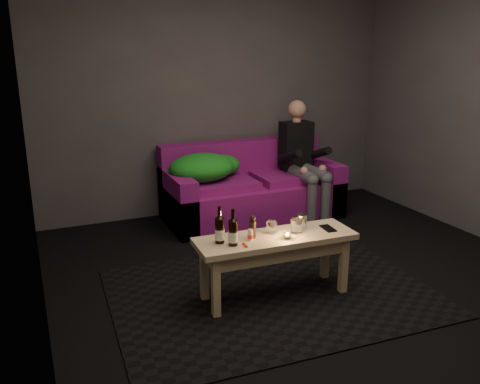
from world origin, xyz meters
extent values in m
plane|color=black|center=(0.00, 0.00, 0.00)|extent=(4.50, 4.50, 0.00)
plane|color=#474547|center=(0.00, 2.25, 1.30)|extent=(4.00, 0.00, 4.00)
plane|color=#474547|center=(-2.00, 0.00, 1.30)|extent=(0.00, 4.50, 4.50)
cube|color=black|center=(-0.41, 0.12, 0.01)|extent=(2.44, 1.82, 0.01)
cube|color=#78106A|center=(0.19, 1.77, 0.20)|extent=(1.86, 0.84, 0.39)
cube|color=#78106A|center=(0.19, 2.09, 0.60)|extent=(1.86, 0.20, 0.41)
cube|color=#78106A|center=(-0.64, 1.77, 0.29)|extent=(0.19, 0.84, 0.58)
cube|color=#78106A|center=(1.03, 1.77, 0.29)|extent=(0.19, 0.84, 0.58)
cube|color=#78106A|center=(-0.20, 1.72, 0.43)|extent=(0.70, 0.56, 0.09)
cube|color=#78106A|center=(0.59, 1.72, 0.43)|extent=(0.70, 0.56, 0.09)
ellipsoid|color=#1A8317|center=(-0.38, 1.77, 0.61)|extent=(0.67, 0.52, 0.28)
ellipsoid|color=#1A8317|center=(-0.12, 1.90, 0.59)|extent=(0.41, 0.34, 0.22)
ellipsoid|color=#1A8317|center=(-0.58, 1.88, 0.55)|extent=(0.30, 0.24, 0.15)
cube|color=black|center=(0.74, 1.82, 0.75)|extent=(0.34, 0.20, 0.51)
sphere|color=#D79786|center=(0.74, 1.82, 1.15)|extent=(0.20, 0.20, 0.20)
cylinder|color=#44464E|center=(0.65, 1.53, 0.49)|extent=(0.13, 0.47, 0.13)
cylinder|color=#44464E|center=(0.82, 1.53, 0.49)|extent=(0.13, 0.47, 0.13)
cylinder|color=#44464E|center=(0.65, 1.30, 0.24)|extent=(0.10, 0.10, 0.48)
cylinder|color=#44464E|center=(0.82, 1.30, 0.24)|extent=(0.10, 0.10, 0.48)
cube|color=black|center=(0.65, 1.25, 0.03)|extent=(0.08, 0.20, 0.06)
cube|color=black|center=(0.82, 1.25, 0.03)|extent=(0.08, 0.20, 0.06)
cube|color=#E7BE87|center=(-0.41, 0.07, 0.46)|extent=(1.20, 0.43, 0.04)
cube|color=#E7BE87|center=(-0.41, 0.07, 0.39)|extent=(1.04, 0.33, 0.11)
cube|color=#E7BE87|center=(-0.92, -0.05, 0.22)|extent=(0.06, 0.06, 0.44)
cube|color=#E7BE87|center=(-0.91, 0.22, 0.22)|extent=(0.06, 0.06, 0.44)
cube|color=#E7BE87|center=(0.09, -0.09, 0.22)|extent=(0.06, 0.06, 0.44)
cube|color=#E7BE87|center=(0.10, 0.18, 0.22)|extent=(0.06, 0.06, 0.44)
cylinder|color=black|center=(-0.83, 0.10, 0.58)|extent=(0.07, 0.07, 0.18)
cylinder|color=white|center=(-0.83, 0.10, 0.55)|extent=(0.07, 0.07, 0.08)
cone|color=black|center=(-0.83, 0.10, 0.68)|extent=(0.07, 0.07, 0.03)
cylinder|color=black|center=(-0.83, 0.10, 0.71)|extent=(0.02, 0.02, 0.09)
cylinder|color=black|center=(-0.76, 0.03, 0.57)|extent=(0.06, 0.06, 0.18)
cylinder|color=white|center=(-0.76, 0.03, 0.55)|extent=(0.07, 0.07, 0.07)
cone|color=black|center=(-0.76, 0.03, 0.68)|extent=(0.06, 0.06, 0.03)
cylinder|color=black|center=(-0.76, 0.03, 0.70)|extent=(0.02, 0.02, 0.08)
cylinder|color=silver|center=(-0.61, 0.06, 0.53)|extent=(0.04, 0.04, 0.08)
cylinder|color=black|center=(-0.58, 0.10, 0.55)|extent=(0.06, 0.06, 0.13)
cylinder|color=white|center=(-0.41, 0.13, 0.53)|extent=(0.08, 0.08, 0.09)
cylinder|color=white|center=(-0.36, -0.01, 0.50)|extent=(0.05, 0.05, 0.04)
sphere|color=orange|center=(-0.36, -0.01, 0.51)|extent=(0.02, 0.02, 0.02)
cylinder|color=white|center=(-0.24, 0.07, 0.54)|extent=(0.11, 0.11, 0.10)
cylinder|color=#ACAFB3|center=(-0.16, 0.14, 0.54)|extent=(0.10, 0.10, 0.11)
cube|color=black|center=(0.02, 0.04, 0.49)|extent=(0.09, 0.16, 0.01)
cube|color=red|center=(-0.69, -0.02, 0.49)|extent=(0.02, 0.07, 0.01)
camera|label=1|loc=(-2.02, -2.99, 1.82)|focal=38.00mm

